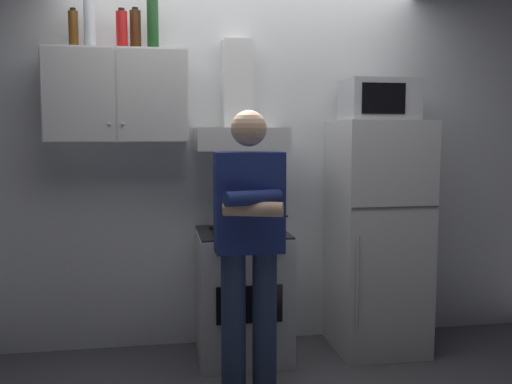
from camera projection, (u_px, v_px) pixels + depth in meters
The scene contains 14 objects.
ground_plane at pixel (256, 370), 3.62m from camera, with size 7.00×7.00×0.00m, color #4C4C51.
back_wall_tiled at pixel (242, 156), 4.07m from camera, with size 4.80×0.10×2.70m, color white.
upper_cabinet at pixel (118, 97), 3.67m from camera, with size 0.90×0.37×0.60m.
stove_oven at pixel (243, 294), 3.81m from camera, with size 0.60×0.62×0.87m.
range_hood at pixel (239, 121), 3.82m from camera, with size 0.60×0.44×0.75m.
refrigerator at pixel (377, 236), 3.93m from camera, with size 0.60×0.62×1.60m.
microwave at pixel (379, 100), 3.86m from camera, with size 0.48×0.37×0.28m.
person_standing at pixel (249, 243), 3.16m from camera, with size 0.38×0.33×1.64m.
cooking_pot at pixel (265, 223), 3.67m from camera, with size 0.31×0.21×0.12m.
bottle_wine_green at pixel (153, 24), 3.65m from camera, with size 0.07×0.07×0.35m.
bottle_vodka_clear at pixel (90, 24), 3.58m from camera, with size 0.07×0.07×0.33m.
bottle_rum_dark at pixel (135, 30), 3.67m from camera, with size 0.07×0.07×0.28m.
bottle_soda_red at pixel (122, 30), 3.61m from camera, with size 0.07×0.07×0.26m.
bottle_beer_brown at pixel (73, 30), 3.59m from camera, with size 0.06×0.06×0.26m.
Camera 1 is at (-0.59, -3.43, 1.51)m, focal length 39.59 mm.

